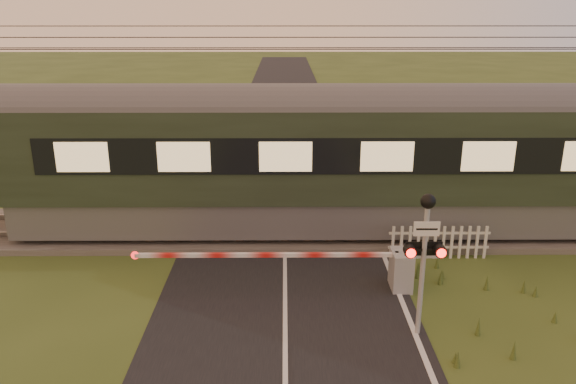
{
  "coord_description": "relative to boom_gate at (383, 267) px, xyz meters",
  "views": [
    {
      "loc": [
        -0.01,
        -9.5,
        6.59
      ],
      "look_at": [
        0.08,
        3.2,
        2.4
      ],
      "focal_mm": 35.0,
      "sensor_mm": 36.0,
      "label": 1
    }
  ],
  "objects": [
    {
      "name": "picket_fence",
      "position": [
        1.84,
        1.72,
        -0.08
      ],
      "size": [
        2.77,
        0.08,
        0.94
      ],
      "color": "silver",
      "rests_on": "ground"
    },
    {
      "name": "overhead_wires",
      "position": [
        -2.38,
        3.62,
        5.17
      ],
      "size": [
        120.0,
        0.62,
        0.62
      ],
      "color": "black",
      "rests_on": "ground"
    },
    {
      "name": "boom_gate",
      "position": [
        0.0,
        0.0,
        0.0
      ],
      "size": [
        7.44,
        0.75,
        1.0
      ],
      "color": "gray",
      "rests_on": "ground"
    },
    {
      "name": "ground",
      "position": [
        -2.38,
        -2.88,
        -0.56
      ],
      "size": [
        160.0,
        160.0,
        0.0
      ],
      "primitive_type": "plane",
      "color": "#37491C",
      "rests_on": "ground"
    },
    {
      "name": "track_bed",
      "position": [
        -2.38,
        3.62,
        -0.49
      ],
      "size": [
        140.0,
        3.4,
        0.39
      ],
      "color": "#47423D",
      "rests_on": "ground"
    },
    {
      "name": "crossing_signal",
      "position": [
        0.43,
        -2.04,
        1.59
      ],
      "size": [
        0.8,
        0.34,
        3.13
      ],
      "color": "gray",
      "rests_on": "ground"
    },
    {
      "name": "road",
      "position": [
        -2.37,
        -3.11,
        -0.55
      ],
      "size": [
        6.0,
        140.0,
        0.03
      ],
      "color": "black",
      "rests_on": "ground"
    }
  ]
}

